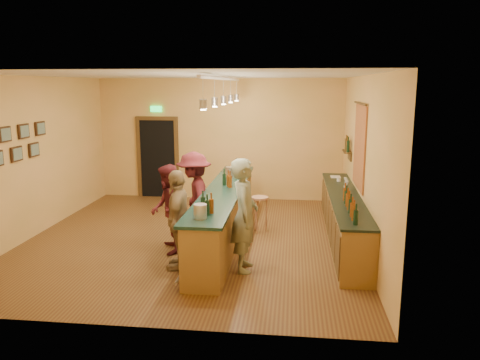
# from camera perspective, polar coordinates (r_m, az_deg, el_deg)

# --- Properties ---
(floor) EXTENTS (7.00, 7.00, 0.00)m
(floor) POSITION_cam_1_polar(r_m,az_deg,el_deg) (9.48, -5.74, -7.15)
(floor) COLOR #572F19
(floor) RESTS_ON ground
(ceiling) EXTENTS (6.50, 7.00, 0.02)m
(ceiling) POSITION_cam_1_polar(r_m,az_deg,el_deg) (8.99, -6.16, 12.57)
(ceiling) COLOR silver
(ceiling) RESTS_ON wall_back
(wall_back) EXTENTS (6.50, 0.02, 3.20)m
(wall_back) POSITION_cam_1_polar(r_m,az_deg,el_deg) (12.51, -2.49, 4.96)
(wall_back) COLOR gold
(wall_back) RESTS_ON floor
(wall_front) EXTENTS (6.50, 0.02, 3.20)m
(wall_front) POSITION_cam_1_polar(r_m,az_deg,el_deg) (5.80, -13.39, -3.00)
(wall_front) COLOR gold
(wall_front) RESTS_ON floor
(wall_left) EXTENTS (0.02, 7.00, 3.20)m
(wall_left) POSITION_cam_1_polar(r_m,az_deg,el_deg) (10.30, -23.91, 2.57)
(wall_left) COLOR gold
(wall_left) RESTS_ON floor
(wall_right) EXTENTS (0.02, 7.00, 3.20)m
(wall_right) POSITION_cam_1_polar(r_m,az_deg,el_deg) (8.98, 14.76, 2.01)
(wall_right) COLOR gold
(wall_right) RESTS_ON floor
(doorway) EXTENTS (1.15, 0.09, 2.48)m
(doorway) POSITION_cam_1_polar(r_m,az_deg,el_deg) (12.92, -9.97, 2.88)
(doorway) COLOR black
(doorway) RESTS_ON wall_back
(tapestry) EXTENTS (0.03, 1.40, 1.60)m
(tapestry) POSITION_cam_1_polar(r_m,az_deg,el_deg) (9.33, 14.38, 3.93)
(tapestry) COLOR #A52122
(tapestry) RESTS_ON wall_right
(bottle_shelf) EXTENTS (0.17, 0.55, 0.54)m
(bottle_shelf) POSITION_cam_1_polar(r_m,az_deg,el_deg) (10.83, 12.98, 4.01)
(bottle_shelf) COLOR #4B2F16
(bottle_shelf) RESTS_ON wall_right
(picture_grid) EXTENTS (0.06, 2.20, 0.70)m
(picture_grid) POSITION_cam_1_polar(r_m,az_deg,el_deg) (9.60, -26.11, 3.92)
(picture_grid) COLOR #382111
(picture_grid) RESTS_ON wall_left
(back_counter) EXTENTS (0.60, 4.55, 1.27)m
(back_counter) POSITION_cam_1_polar(r_m,az_deg,el_deg) (9.36, 12.56, -4.50)
(back_counter) COLOR brown
(back_counter) RESTS_ON floor
(tasting_bar) EXTENTS (0.73, 5.10, 1.38)m
(tasting_bar) POSITION_cam_1_polar(r_m,az_deg,el_deg) (9.19, -1.94, -3.74)
(tasting_bar) COLOR brown
(tasting_bar) RESTS_ON floor
(pendant_track) EXTENTS (0.11, 4.60, 0.50)m
(pendant_track) POSITION_cam_1_polar(r_m,az_deg,el_deg) (8.87, -2.03, 11.24)
(pendant_track) COLOR silver
(pendant_track) RESTS_ON ceiling
(bartender) EXTENTS (0.49, 0.71, 1.88)m
(bartender) POSITION_cam_1_polar(r_m,az_deg,el_deg) (7.65, 0.55, -4.30)
(bartender) COLOR gray
(bartender) RESTS_ON floor
(customer_a) EXTENTS (0.82, 0.94, 1.63)m
(customer_a) POSITION_cam_1_polar(r_m,az_deg,el_deg) (8.58, -8.74, -3.54)
(customer_a) COLOR #59191E
(customer_a) RESTS_ON floor
(customer_b) EXTENTS (0.48, 1.01, 1.68)m
(customer_b) POSITION_cam_1_polar(r_m,az_deg,el_deg) (7.83, -7.54, -4.79)
(customer_b) COLOR #997A51
(customer_b) RESTS_ON floor
(customer_c) EXTENTS (0.94, 1.28, 1.78)m
(customer_c) POSITION_cam_1_polar(r_m,az_deg,el_deg) (9.03, -5.58, -2.20)
(customer_c) COLOR #59191E
(customer_c) RESTS_ON floor
(bar_stool) EXTENTS (0.36, 0.36, 0.75)m
(bar_stool) POSITION_cam_1_polar(r_m,az_deg,el_deg) (9.74, 2.43, -2.89)
(bar_stool) COLOR #9C6C46
(bar_stool) RESTS_ON floor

